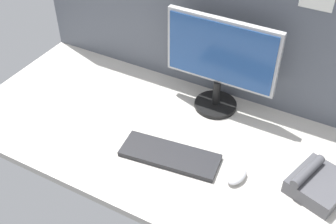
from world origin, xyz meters
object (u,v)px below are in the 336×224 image
keyboard (169,155)px  mouse (237,176)px  desk_phone (318,184)px  monitor (220,60)px

keyboard → mouse: bearing=-3.0°
keyboard → desk_phone: desk_phone is taller
mouse → desk_phone: bearing=28.2°
monitor → keyboard: 42.77cm
keyboard → desk_phone: size_ratio=1.60×
monitor → mouse: 46.64cm
monitor → mouse: (22.94, -34.58, -21.29)cm
monitor → desk_phone: size_ratio=2.00×
mouse → desk_phone: (25.96, 8.53, 1.49)cm
keyboard → mouse: mouse is taller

